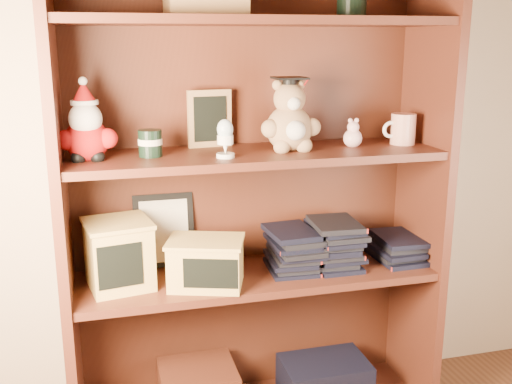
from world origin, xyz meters
TOP-DOWN VIEW (x-y plane):
  - bookcase at (-0.09, 1.36)m, footprint 1.20×0.35m
  - shelf_lower at (-0.09, 1.30)m, footprint 1.14×0.33m
  - shelf_upper at (-0.09, 1.30)m, footprint 1.14×0.33m
  - santa_plush at (-0.59, 1.30)m, footprint 0.17×0.12m
  - teachers_tin at (-0.41, 1.30)m, footprint 0.07×0.07m
  - chalkboard_plaque at (-0.21, 1.42)m, footprint 0.14×0.08m
  - egg_cup at (-0.20, 1.23)m, footprint 0.05×0.05m
  - grad_teddy_bear at (0.01, 1.30)m, footprint 0.19×0.16m
  - pink_figurine at (0.23, 1.31)m, footprint 0.06×0.06m
  - teacher_mug at (0.40, 1.31)m, footprint 0.11×0.08m
  - certificate_frame at (-0.37, 1.44)m, footprint 0.20×0.05m
  - treats_box at (-0.52, 1.30)m, footprint 0.22×0.22m
  - pencils_box at (-0.27, 1.24)m, footprint 0.27×0.23m
  - book_stack_left at (0.04, 1.30)m, footprint 0.14×0.20m
  - book_stack_mid at (0.18, 1.30)m, footprint 0.14×0.20m
  - book_stack_right at (0.41, 1.30)m, footprint 0.14×0.20m

SIDE VIEW (x-z plane):
  - shelf_lower at x=-0.09m, z-range 0.53..0.55m
  - book_stack_right at x=0.41m, z-range 0.55..0.63m
  - book_stack_left at x=0.04m, z-range 0.55..0.69m
  - pencils_box at x=-0.27m, z-range 0.55..0.70m
  - book_stack_mid at x=0.18m, z-range 0.55..0.71m
  - treats_box at x=-0.52m, z-range 0.55..0.76m
  - certificate_frame at x=-0.37m, z-range 0.55..0.80m
  - bookcase at x=-0.09m, z-range -0.02..1.58m
  - shelf_upper at x=-0.09m, z-range 0.93..0.95m
  - pink_figurine at x=0.23m, z-range 0.94..1.03m
  - teachers_tin at x=-0.41m, z-range 0.95..1.03m
  - teacher_mug at x=0.40m, z-range 0.95..1.05m
  - egg_cup at x=-0.20m, z-range 0.95..1.07m
  - chalkboard_plaque at x=-0.21m, z-range 0.95..1.13m
  - grad_teddy_bear at x=0.01m, z-range 0.92..1.15m
  - santa_plush at x=-0.59m, z-range 0.92..1.16m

